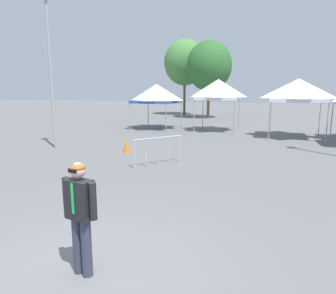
# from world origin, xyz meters

# --- Properties ---
(ground_plane) EXTENTS (140.00, 140.00, 0.00)m
(ground_plane) POSITION_xyz_m (0.00, 0.00, 0.00)
(ground_plane) COLOR slate
(canopy_tent_behind_left) EXTENTS (3.22, 3.22, 3.28)m
(canopy_tent_behind_left) POSITION_xyz_m (-5.58, 17.20, 2.59)
(canopy_tent_behind_left) COLOR #9E9EA3
(canopy_tent_behind_left) RESTS_ON ground
(canopy_tent_far_right) EXTENTS (2.82, 2.82, 3.59)m
(canopy_tent_far_right) POSITION_xyz_m (-1.08, 17.47, 2.87)
(canopy_tent_far_right) COLOR #9E9EA3
(canopy_tent_far_right) RESTS_ON ground
(canopy_tent_center) EXTENTS (3.12, 3.12, 3.51)m
(canopy_tent_center) POSITION_xyz_m (3.93, 15.96, 2.83)
(canopy_tent_center) COLOR #9E9EA3
(canopy_tent_center) RESTS_ON ground
(person_foreground) EXTENTS (0.64, 0.31, 1.78)m
(person_foreground) POSITION_xyz_m (0.03, -0.05, 1.03)
(person_foreground) COLOR #33384C
(person_foreground) RESTS_ON ground
(light_pole_opposite_side) EXTENTS (0.36, 0.36, 7.24)m
(light_pole_opposite_side) POSITION_xyz_m (-7.42, 8.32, 4.17)
(light_pole_opposite_side) COLOR #9E9EA3
(light_pole_opposite_side) RESTS_ON ground
(tree_behind_tents_right) EXTENTS (4.52, 4.52, 7.74)m
(tree_behind_tents_right) POSITION_xyz_m (-3.78, 27.10, 5.24)
(tree_behind_tents_right) COLOR brown
(tree_behind_tents_right) RESTS_ON ground
(tree_behind_tents_center) EXTENTS (4.70, 4.70, 8.55)m
(tree_behind_tents_center) POSITION_xyz_m (-7.30, 30.41, 5.95)
(tree_behind_tents_center) COLOR brown
(tree_behind_tents_center) RESTS_ON ground
(crowd_barrier_near_person) EXTENTS (1.33, 1.69, 1.08)m
(crowd_barrier_near_person) POSITION_xyz_m (-1.41, 6.83, 0.75)
(crowd_barrier_near_person) COLOR #B7BABF
(crowd_barrier_near_person) RESTS_ON ground
(traffic_cone_lot_center) EXTENTS (0.32, 0.32, 0.62)m
(traffic_cone_lot_center) POSITION_xyz_m (-3.61, 8.50, 0.31)
(traffic_cone_lot_center) COLOR orange
(traffic_cone_lot_center) RESTS_ON ground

